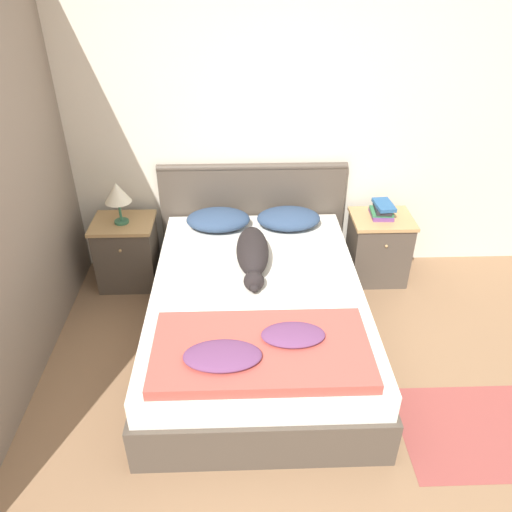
{
  "coord_description": "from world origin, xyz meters",
  "views": [
    {
      "loc": [
        -0.14,
        -1.66,
        2.44
      ],
      "look_at": [
        -0.05,
        1.22,
        0.61
      ],
      "focal_mm": 35.0,
      "sensor_mm": 36.0,
      "label": 1
    }
  ],
  "objects_px": {
    "pillow_right": "(289,218)",
    "table_lamp": "(117,194)",
    "dog": "(253,253)",
    "nightstand_left": "(127,252)",
    "pillow_left": "(218,220)",
    "nightstand_right": "(378,248)",
    "book_stack": "(382,210)",
    "bed": "(257,315)"
  },
  "relations": [
    {
      "from": "bed",
      "to": "table_lamp",
      "type": "bearing_deg",
      "value": 142.83
    },
    {
      "from": "pillow_left",
      "to": "dog",
      "type": "distance_m",
      "value": 0.59
    },
    {
      "from": "pillow_right",
      "to": "table_lamp",
      "type": "xyz_separation_m",
      "value": [
        -1.31,
        -0.01,
        0.24
      ]
    },
    {
      "from": "pillow_right",
      "to": "book_stack",
      "type": "distance_m",
      "value": 0.75
    },
    {
      "from": "bed",
      "to": "nightstand_right",
      "type": "relative_size",
      "value": 3.56
    },
    {
      "from": "pillow_right",
      "to": "book_stack",
      "type": "relative_size",
      "value": 2.1
    },
    {
      "from": "table_lamp",
      "to": "pillow_left",
      "type": "bearing_deg",
      "value": 0.93
    },
    {
      "from": "pillow_left",
      "to": "pillow_right",
      "type": "xyz_separation_m",
      "value": [
        0.56,
        0.0,
        0.0
      ]
    },
    {
      "from": "nightstand_left",
      "to": "pillow_left",
      "type": "bearing_deg",
      "value": -0.35
    },
    {
      "from": "nightstand_left",
      "to": "table_lamp",
      "type": "distance_m",
      "value": 0.53
    },
    {
      "from": "nightstand_right",
      "to": "dog",
      "type": "height_order",
      "value": "dog"
    },
    {
      "from": "pillow_left",
      "to": "table_lamp",
      "type": "distance_m",
      "value": 0.79
    },
    {
      "from": "nightstand_left",
      "to": "pillow_left",
      "type": "xyz_separation_m",
      "value": [
        0.75,
        -0.0,
        0.29
      ]
    },
    {
      "from": "bed",
      "to": "pillow_right",
      "type": "distance_m",
      "value": 0.9
    },
    {
      "from": "nightstand_left",
      "to": "book_stack",
      "type": "height_order",
      "value": "book_stack"
    },
    {
      "from": "dog",
      "to": "table_lamp",
      "type": "height_order",
      "value": "table_lamp"
    },
    {
      "from": "nightstand_left",
      "to": "pillow_right",
      "type": "relative_size",
      "value": 1.14
    },
    {
      "from": "nightstand_right",
      "to": "pillow_left",
      "type": "bearing_deg",
      "value": -179.8
    },
    {
      "from": "book_stack",
      "to": "dog",
      "type": "bearing_deg",
      "value": -151.58
    },
    {
      "from": "pillow_left",
      "to": "book_stack",
      "type": "xyz_separation_m",
      "value": [
        1.3,
        0.03,
        0.05
      ]
    },
    {
      "from": "bed",
      "to": "nightstand_right",
      "type": "xyz_separation_m",
      "value": [
        1.03,
        0.8,
        0.04
      ]
    },
    {
      "from": "bed",
      "to": "dog",
      "type": "distance_m",
      "value": 0.43
    },
    {
      "from": "nightstand_left",
      "to": "pillow_right",
      "type": "distance_m",
      "value": 1.34
    },
    {
      "from": "nightstand_right",
      "to": "pillow_left",
      "type": "distance_m",
      "value": 1.34
    },
    {
      "from": "pillow_left",
      "to": "book_stack",
      "type": "height_order",
      "value": "book_stack"
    },
    {
      "from": "pillow_right",
      "to": "table_lamp",
      "type": "distance_m",
      "value": 1.33
    },
    {
      "from": "book_stack",
      "to": "pillow_right",
      "type": "bearing_deg",
      "value": -177.62
    },
    {
      "from": "bed",
      "to": "pillow_left",
      "type": "xyz_separation_m",
      "value": [
        -0.28,
        0.79,
        0.33
      ]
    },
    {
      "from": "dog",
      "to": "table_lamp",
      "type": "xyz_separation_m",
      "value": [
        -1.01,
        0.52,
        0.22
      ]
    },
    {
      "from": "bed",
      "to": "table_lamp",
      "type": "distance_m",
      "value": 1.41
    },
    {
      "from": "bed",
      "to": "table_lamp",
      "type": "height_order",
      "value": "table_lamp"
    },
    {
      "from": "table_lamp",
      "to": "bed",
      "type": "bearing_deg",
      "value": -37.17
    },
    {
      "from": "bed",
      "to": "book_stack",
      "type": "relative_size",
      "value": 8.54
    },
    {
      "from": "pillow_left",
      "to": "book_stack",
      "type": "distance_m",
      "value": 1.31
    },
    {
      "from": "table_lamp",
      "to": "nightstand_right",
      "type": "bearing_deg",
      "value": 0.47
    },
    {
      "from": "nightstand_right",
      "to": "pillow_right",
      "type": "relative_size",
      "value": 1.14
    },
    {
      "from": "pillow_right",
      "to": "dog",
      "type": "distance_m",
      "value": 0.61
    },
    {
      "from": "nightstand_left",
      "to": "table_lamp",
      "type": "relative_size",
      "value": 1.7
    },
    {
      "from": "dog",
      "to": "table_lamp",
      "type": "bearing_deg",
      "value": 152.58
    },
    {
      "from": "pillow_left",
      "to": "dog",
      "type": "height_order",
      "value": "dog"
    },
    {
      "from": "pillow_right",
      "to": "dog",
      "type": "bearing_deg",
      "value": -119.17
    },
    {
      "from": "bed",
      "to": "book_stack",
      "type": "xyz_separation_m",
      "value": [
        1.03,
        0.82,
        0.38
      ]
    }
  ]
}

